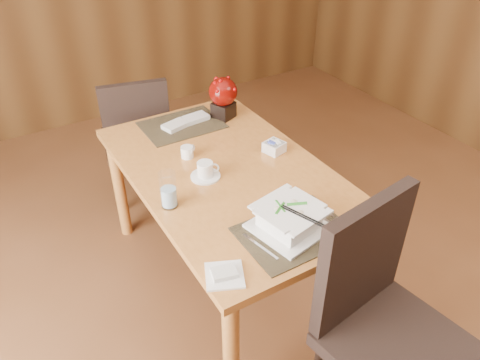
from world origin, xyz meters
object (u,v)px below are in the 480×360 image
dining_table (229,186)px  water_glass (168,190)px  coffee_cup (205,171)px  creamer_jug (187,152)px  soup_setting (290,219)px  bread_plate (225,275)px  far_chair (137,135)px  near_chair (382,313)px  berry_decor (223,95)px  sugar_caddy (274,147)px

dining_table → water_glass: bearing=-163.0°
coffee_cup → creamer_jug: 0.21m
soup_setting → coffee_cup: size_ratio=2.23×
bread_plate → far_chair: 1.62m
dining_table → bread_plate: bread_plate is taller
near_chair → soup_setting: bearing=98.3°
berry_decor → far_chair: size_ratio=0.27×
dining_table → creamer_jug: creamer_jug is taller
water_glass → bread_plate: (0.00, -0.50, -0.08)m
dining_table → berry_decor: berry_decor is taller
bread_plate → near_chair: 0.63m
soup_setting → water_glass: water_glass is taller
soup_setting → bread_plate: soup_setting is taller
coffee_cup → far_chair: (-0.02, 0.97, -0.26)m
soup_setting → near_chair: size_ratio=0.31×
sugar_caddy → berry_decor: berry_decor is taller
coffee_cup → near_chair: near_chair is taller
dining_table → creamer_jug: size_ratio=17.81×
near_chair → coffee_cup: bearing=96.7°
dining_table → soup_setting: soup_setting is taller
berry_decor → far_chair: (-0.41, 0.46, -0.36)m
water_glass → coffee_cup: bearing=26.3°
berry_decor → near_chair: (-0.14, -1.48, -0.29)m
coffee_cup → bread_plate: (-0.24, -0.62, -0.03)m
berry_decor → bread_plate: (-0.63, -1.13, -0.14)m
dining_table → soup_setting: 0.54m
water_glass → sugar_caddy: water_glass is taller
soup_setting → bread_plate: (-0.36, -0.09, -0.05)m
berry_decor → far_chair: berry_decor is taller
soup_setting → sugar_caddy: (0.30, 0.55, -0.03)m
dining_table → creamer_jug: (-0.12, 0.22, 0.13)m
soup_setting → berry_decor: (0.27, 1.04, 0.09)m
dining_table → near_chair: 0.98m
water_glass → bread_plate: size_ratio=1.23×
dining_table → coffee_cup: 0.18m
far_chair → water_glass: bearing=90.6°
bread_plate → far_chair: (0.22, 1.59, -0.23)m
berry_decor → dining_table: bearing=-116.7°
creamer_jug → far_chair: far_chair is taller
coffee_cup → far_chair: 1.00m
soup_setting → near_chair: bearing=-85.3°
near_chair → far_chair: size_ratio=1.13×
sugar_caddy → berry_decor: size_ratio=0.38×
sugar_caddy → bread_plate: (-0.66, -0.64, -0.02)m
sugar_caddy → soup_setting: bearing=-118.6°
sugar_caddy → near_chair: near_chair is taller
berry_decor → creamer_jug: bearing=-142.1°
soup_setting → sugar_caddy: soup_setting is taller
soup_setting → dining_table: bearing=77.9°
berry_decor → near_chair: 1.52m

